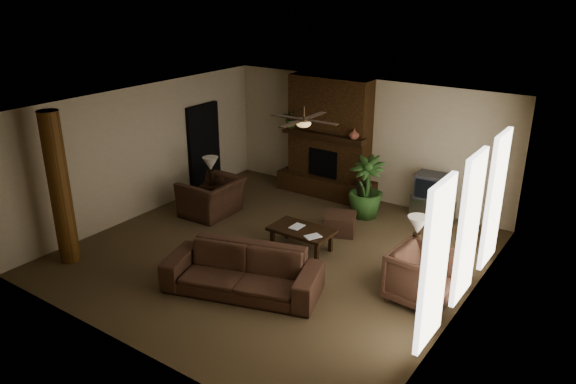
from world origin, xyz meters
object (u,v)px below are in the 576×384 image
Objects in this scene: armchair_right at (423,274)px; floor_plant at (365,200)px; log_column at (60,189)px; side_table_left at (214,195)px; lamp_left at (211,166)px; ottoman at (340,224)px; floor_vase at (363,193)px; lamp_right at (418,228)px; armchair_left at (212,191)px; side_table_right at (412,266)px; sofa at (242,264)px; coffee_table at (301,231)px; tv_stand at (432,209)px.

armchair_right is 3.43m from floor_plant.
log_column reaches higher than side_table_left.
armchair_right is at bearing -10.55° from lamp_left.
side_table_left is (-3.03, -0.43, 0.08)m from ottoman.
lamp_left is (-2.89, -1.75, 0.57)m from floor_vase.
ottoman is at bearing 154.11° from lamp_right.
armchair_left reaches higher than side_table_right.
armchair_left is 2.05× the size of ottoman.
armchair_left is 5.17m from armchair_right.
lamp_right is at bearing 23.69° from sofa.
side_table_right reaches higher than coffee_table.
side_table_left is at bearing -171.84° from ottoman.
tv_stand is at bearing 103.91° from side_table_right.
sofa is at bearing -138.92° from lamp_right.
armchair_right is 3.36m from tv_stand.
log_column reaches higher than lamp_left.
log_column reaches higher than sofa.
side_table_right reaches higher than ottoman.
lamp_right reaches higher than sofa.
lamp_left is (-3.03, -0.49, 0.80)m from ottoman.
side_table_right is at bearing -5.52° from lamp_left.
armchair_right reaches higher than side_table_right.
armchair_right is at bearing 79.82° from armchair_left.
side_table_right is (2.20, 0.09, -0.10)m from coffee_table.
ottoman is 3.06m from side_table_left.
lamp_right is (4.78, -0.20, 0.47)m from armchair_left.
sofa is 3.94m from floor_plant.
lamp_left reaches higher than side_table_right.
tv_stand is 1.10× the size of floor_vase.
coffee_table is at bearing -177.47° from lamp_right.
side_table_right is 0.85× the size of lamp_right.
floor_plant reaches higher than ottoman.
lamp_left is at bearing -139.99° from armchair_left.
armchair_right is 5.47m from side_table_left.
floor_plant is (-1.27, -0.65, 0.13)m from tv_stand.
tv_stand is at bearing 49.11° from log_column.
ottoman is 1.09× the size of side_table_left.
armchair_left reaches higher than side_table_left.
coffee_table is 1.41× the size of tv_stand.
side_table_left is at bearing 173.83° from side_table_right.
log_column is at bearing -139.59° from coffee_table.
sofa is 4.27× the size of ottoman.
side_table_left is (-5.37, 1.06, -0.21)m from armchair_right.
coffee_table is 2.20m from side_table_right.
lamp_left is (0.48, 3.36, -0.40)m from log_column.
side_table_left is at bearing 81.97° from log_column.
side_table_left is at bearing -145.13° from armchair_left.
armchair_right is at bearing -48.04° from floor_vase.
side_table_right is at bearing 40.03° from armchair_right.
ottoman is at bearing 103.24° from armchair_left.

